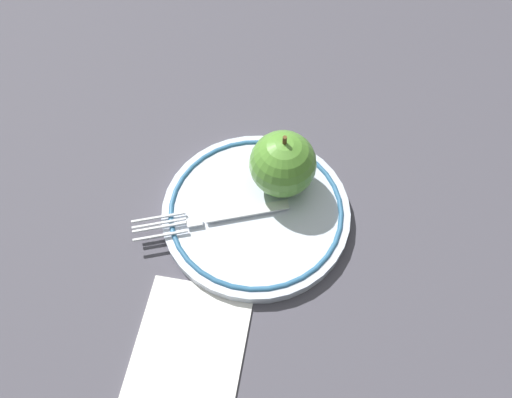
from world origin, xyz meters
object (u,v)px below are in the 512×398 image
(plate, at_px, (256,212))
(napkin_folded, at_px, (189,348))
(fork, at_px, (214,217))
(apple_red_whole, at_px, (283,164))

(plate, bearing_deg, napkin_folded, 59.08)
(plate, height_order, napkin_folded, plate)
(fork, xyz_separation_m, napkin_folded, (0.04, 0.14, -0.02))
(apple_red_whole, xyz_separation_m, fork, (0.08, 0.04, -0.04))
(apple_red_whole, bearing_deg, napkin_folded, 55.42)
(plate, xyz_separation_m, fork, (0.05, 0.01, 0.01))
(fork, bearing_deg, plate, -176.45)
(napkin_folded, bearing_deg, plate, -120.92)
(plate, height_order, fork, fork)
(apple_red_whole, distance_m, fork, 0.10)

